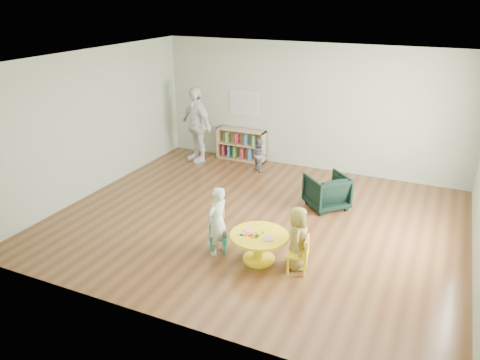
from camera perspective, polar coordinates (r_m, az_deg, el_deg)
The scene contains 11 objects.
room at distance 7.71m, azimuth 2.36°, elevation 7.71°, with size 7.10×7.00×2.80m.
activity_table at distance 7.07m, azimuth 2.34°, elevation -7.62°, with size 0.88×0.88×0.48m.
kid_chair_left at distance 7.34m, azimuth -2.91°, elevation -6.69°, with size 0.36×0.36×0.52m.
kid_chair_right at distance 6.87m, azimuth 7.40°, elevation -8.83°, with size 0.35×0.35×0.56m.
bookshelf at distance 11.28m, azimuth 0.14°, elevation 4.34°, with size 1.20×0.30×0.75m.
alphabet_poster at distance 11.12m, azimuth 0.48°, elevation 9.35°, with size 0.74×0.01×0.54m.
armchair at distance 8.88m, azimuth 10.53°, elevation -1.37°, with size 0.69×0.71×0.65m, color black.
child_left at distance 7.14m, azimuth -2.77°, elevation -5.03°, with size 0.40×0.26×1.10m, color silver.
child_right at distance 6.86m, azimuth 7.02°, elevation -7.05°, with size 0.47×0.31×0.97m, color yellow.
toddler at distance 10.56m, azimuth 2.41°, elevation 3.09°, with size 0.36×0.28×0.74m, color #161C37.
adult_caretaker at distance 11.09m, azimuth -5.34°, elevation 6.73°, with size 1.04×0.43×1.77m, color white.
Camera 1 is at (2.84, -6.91, 3.81)m, focal length 35.00 mm.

